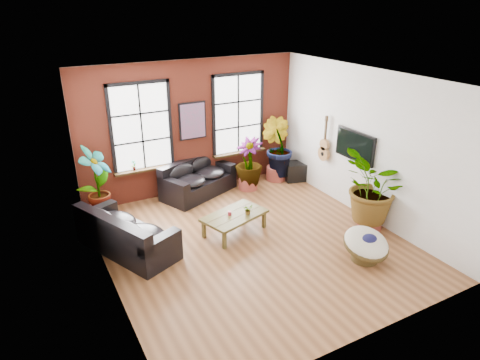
% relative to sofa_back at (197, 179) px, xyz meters
% --- Properties ---
extents(room, '(6.04, 6.54, 3.54)m').
position_rel_sofa_back_xyz_m(room, '(0.06, -2.77, 1.33)').
color(room, brown).
rests_on(room, ground).
extents(sofa_back, '(2.23, 1.66, 0.92)m').
position_rel_sofa_back_xyz_m(sofa_back, '(0.00, 0.00, 0.00)').
color(sofa_back, black).
rests_on(sofa_back, ground).
extents(sofa_left, '(1.78, 2.46, 0.90)m').
position_rel_sofa_back_xyz_m(sofa_left, '(-2.44, -1.95, -0.01)').
color(sofa_left, black).
rests_on(sofa_left, ground).
extents(coffee_table, '(1.60, 1.20, 0.55)m').
position_rel_sofa_back_xyz_m(coffee_table, '(-0.09, -2.34, -0.01)').
color(coffee_table, '#4B421B').
rests_on(coffee_table, ground).
extents(papasan_chair, '(0.93, 0.94, 0.69)m').
position_rel_sofa_back_xyz_m(papasan_chair, '(1.71, -4.57, -0.06)').
color(papasan_chair, '#48381A').
rests_on(papasan_chair, ground).
extents(poster, '(0.74, 0.06, 0.98)m').
position_rel_sofa_back_xyz_m(poster, '(0.06, 0.26, 1.53)').
color(poster, black).
rests_on(poster, room).
extents(tv_wall_unit, '(0.13, 1.86, 1.20)m').
position_rel_sofa_back_xyz_m(tv_wall_unit, '(2.99, -2.33, 1.13)').
color(tv_wall_unit, black).
rests_on(tv_wall_unit, room).
extents(media_box, '(0.74, 0.67, 0.52)m').
position_rel_sofa_back_xyz_m(media_box, '(2.88, -0.48, -0.16)').
color(media_box, black).
rests_on(media_box, ground).
extents(pot_back_left, '(0.61, 0.61, 0.36)m').
position_rel_sofa_back_xyz_m(pot_back_left, '(-2.61, -0.24, -0.24)').
color(pot_back_left, brown).
rests_on(pot_back_left, ground).
extents(pot_back_right, '(0.68, 0.68, 0.40)m').
position_rel_sofa_back_xyz_m(pot_back_right, '(2.39, -0.21, -0.21)').
color(pot_back_right, brown).
rests_on(pot_back_right, ground).
extents(pot_right_wall, '(0.65, 0.65, 0.40)m').
position_rel_sofa_back_xyz_m(pot_right_wall, '(2.75, -3.62, -0.22)').
color(pot_right_wall, brown).
rests_on(pot_right_wall, ground).
extents(pot_mid, '(0.63, 0.63, 0.38)m').
position_rel_sofa_back_xyz_m(pot_mid, '(1.36, -0.39, -0.23)').
color(pot_mid, brown).
rests_on(pot_mid, ground).
extents(floor_plant_back_left, '(1.05, 1.07, 1.69)m').
position_rel_sofa_back_xyz_m(floor_plant_back_left, '(-2.59, -0.28, 0.58)').
color(floor_plant_back_left, '#184F15').
rests_on(floor_plant_back_left, ground).
extents(floor_plant_back_right, '(1.03, 1.13, 1.66)m').
position_rel_sofa_back_xyz_m(floor_plant_back_right, '(2.41, -0.18, 0.56)').
color(floor_plant_back_right, '#184F15').
rests_on(floor_plant_back_right, ground).
extents(floor_plant_right_wall, '(2.01, 2.04, 1.71)m').
position_rel_sofa_back_xyz_m(floor_plant_right_wall, '(2.72, -3.65, 0.60)').
color(floor_plant_right_wall, '#184F15').
rests_on(floor_plant_right_wall, ground).
extents(floor_plant_mid, '(0.97, 0.97, 1.31)m').
position_rel_sofa_back_xyz_m(floor_plant_mid, '(1.38, -0.39, 0.38)').
color(floor_plant_mid, '#184F15').
rests_on(floor_plant_mid, ground).
extents(table_plant, '(0.26, 0.24, 0.23)m').
position_rel_sofa_back_xyz_m(table_plant, '(0.18, -2.47, 0.16)').
color(table_plant, '#184F15').
rests_on(table_plant, coffee_table).
extents(sill_plant_left, '(0.17, 0.17, 0.27)m').
position_rel_sofa_back_xyz_m(sill_plant_left, '(-1.59, 0.21, 0.62)').
color(sill_plant_left, '#184F15').
rests_on(sill_plant_left, room).
extents(sill_plant_right, '(0.19, 0.19, 0.27)m').
position_rel_sofa_back_xyz_m(sill_plant_right, '(1.76, 0.21, 0.62)').
color(sill_plant_right, '#184F15').
rests_on(sill_plant_right, room).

